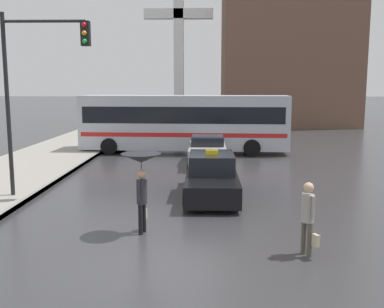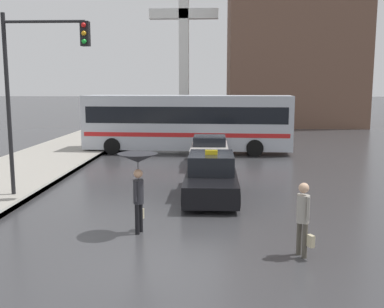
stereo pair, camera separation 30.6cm
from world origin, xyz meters
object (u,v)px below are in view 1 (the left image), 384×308
taxi (212,178)px  pedestrian_with_umbrella (141,168)px  monument_cross (179,39)px  sedan_red (207,152)px  city_bus (184,121)px  pedestrian_man (308,214)px  traffic_light (37,74)px

taxi → pedestrian_with_umbrella: pedestrian_with_umbrella is taller
pedestrian_with_umbrella → monument_cross: bearing=17.2°
monument_cross → pedestrian_with_umbrella: bearing=-88.4°
sedan_red → pedestrian_with_umbrella: 10.80m
sedan_red → city_bus: city_bus is taller
sedan_red → pedestrian_man: pedestrian_man is taller
taxi → city_bus: city_bus is taller
city_bus → monument_cross: bearing=7.1°
taxi → pedestrian_man: 6.01m
pedestrian_man → monument_cross: bearing=163.5°
taxi → traffic_light: bearing=6.5°
taxi → pedestrian_with_umbrella: (-1.92, -4.11, 1.09)m
taxi → pedestrian_man: bearing=111.1°
pedestrian_man → monument_cross: 34.21m
sedan_red → traffic_light: bearing=51.2°
taxi → pedestrian_man: size_ratio=2.72×
traffic_light → monument_cross: size_ratio=0.43×
city_bus → traffic_light: 12.37m
sedan_red → monument_cross: 22.47m
city_bus → traffic_light: size_ratio=1.92×
city_bus → monument_cross: (-1.30, 16.83, 6.42)m
city_bus → pedestrian_with_umbrella: (-0.44, -14.73, -0.08)m
sedan_red → city_bus: size_ratio=0.35×
pedestrian_man → sedan_red: bearing=165.7°
city_bus → pedestrian_man: size_ratio=6.93×
sedan_red → city_bus: (-1.35, 4.14, 1.19)m
taxi → sedan_red: 6.48m
pedestrian_with_umbrella → traffic_light: traffic_light is taller
taxi → pedestrian_with_umbrella: size_ratio=2.19×
city_bus → traffic_light: (-4.39, -11.30, 2.46)m
pedestrian_with_umbrella → city_bus: bearing=14.0°
taxi → monument_cross: monument_cross is taller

